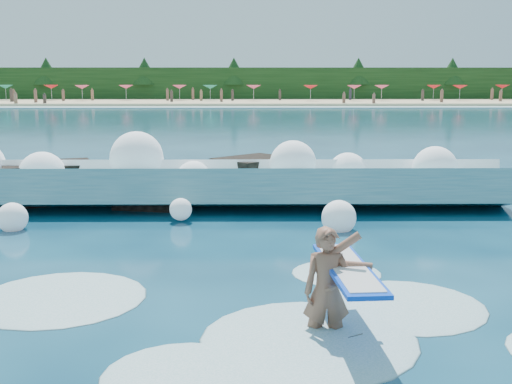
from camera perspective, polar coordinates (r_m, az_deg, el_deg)
ground at (r=10.86m, az=-7.90°, el=-8.12°), size 200.00×200.00×0.00m
beach at (r=88.30m, az=-1.52°, el=7.98°), size 140.00×20.00×0.40m
wet_band at (r=77.32m, az=-1.65°, el=7.57°), size 140.00×5.00×0.08m
treeline at (r=98.25m, az=-1.44°, el=9.53°), size 140.00×4.00×5.00m
breaking_wave at (r=17.35m, az=-7.54°, el=0.55°), size 17.70×2.77×1.53m
rock_cluster at (r=18.08m, az=-9.99°, el=0.55°), size 8.36×3.29×1.37m
surfer_with_board at (r=8.68m, az=6.75°, el=-8.31°), size 0.95×2.91×1.74m
wave_spray at (r=17.18m, az=-8.76°, el=1.93°), size 14.80×4.29×2.08m
surf_foam at (r=9.23m, az=1.06°, el=-11.35°), size 9.37×5.70×0.14m
beach_umbrellas at (r=90.32m, az=-1.53°, el=9.33°), size 112.09×6.27×0.50m
beachgoers at (r=84.81m, az=-0.47°, el=8.52°), size 103.29×12.44×1.93m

